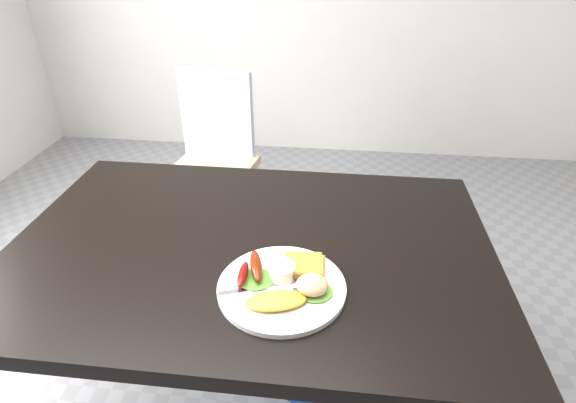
# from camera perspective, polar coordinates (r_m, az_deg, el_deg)

# --- Properties ---
(dining_table) EXTENTS (1.20, 0.80, 0.04)m
(dining_table) POSITION_cam_1_polar(r_m,az_deg,el_deg) (1.15, -4.73, -5.98)
(dining_table) COLOR black
(dining_table) RESTS_ON ground
(dining_chair) EXTENTS (0.42, 0.42, 0.04)m
(dining_chair) POSITION_cam_1_polar(r_m,az_deg,el_deg) (2.15, -9.67, 3.88)
(dining_chair) COLOR tan
(dining_chair) RESTS_ON ground
(person) EXTENTS (0.60, 0.43, 1.57)m
(person) POSITION_cam_1_polar(r_m,az_deg,el_deg) (1.49, 7.38, 5.73)
(person) COLOR navy
(person) RESTS_ON ground
(plate) EXTENTS (0.28, 0.28, 0.01)m
(plate) POSITION_cam_1_polar(r_m,az_deg,el_deg) (0.99, -0.80, -10.85)
(plate) COLOR white
(plate) RESTS_ON dining_table
(lettuce_left) EXTENTS (0.09, 0.08, 0.01)m
(lettuce_left) POSITION_cam_1_polar(r_m,az_deg,el_deg) (1.00, -4.18, -9.77)
(lettuce_left) COLOR #4E8A31
(lettuce_left) RESTS_ON plate
(lettuce_right) EXTENTS (0.10, 0.09, 0.01)m
(lettuce_right) POSITION_cam_1_polar(r_m,az_deg,el_deg) (0.97, 3.56, -11.39)
(lettuce_right) COLOR #46982C
(lettuce_right) RESTS_ON plate
(omelette) EXTENTS (0.14, 0.09, 0.02)m
(omelette) POSITION_cam_1_polar(r_m,az_deg,el_deg) (0.94, -1.53, -12.48)
(omelette) COLOR #F9B037
(omelette) RESTS_ON plate
(sausage_a) EXTENTS (0.02, 0.09, 0.02)m
(sausage_a) POSITION_cam_1_polar(r_m,az_deg,el_deg) (0.99, -5.75, -9.22)
(sausage_a) COLOR #650D09
(sausage_a) RESTS_ON lettuce_left
(sausage_b) EXTENTS (0.05, 0.11, 0.03)m
(sausage_b) POSITION_cam_1_polar(r_m,az_deg,el_deg) (1.01, -4.07, -8.15)
(sausage_b) COLOR #5D250C
(sausage_b) RESTS_ON lettuce_left
(ramekin) EXTENTS (0.08, 0.08, 0.03)m
(ramekin) POSITION_cam_1_polar(r_m,az_deg,el_deg) (0.99, -0.74, -8.88)
(ramekin) COLOR white
(ramekin) RESTS_ON plate
(toast_a) EXTENTS (0.09, 0.09, 0.01)m
(toast_a) POSITION_cam_1_polar(r_m,az_deg,el_deg) (1.03, 1.93, -8.14)
(toast_a) COLOR olive
(toast_a) RESTS_ON plate
(toast_b) EXTENTS (0.07, 0.07, 0.01)m
(toast_b) POSITION_cam_1_polar(r_m,az_deg,el_deg) (1.01, 2.60, -8.26)
(toast_b) COLOR olive
(toast_b) RESTS_ON toast_a
(potato_salad) EXTENTS (0.07, 0.07, 0.04)m
(potato_salad) POSITION_cam_1_polar(r_m,az_deg,el_deg) (0.95, 3.11, -10.51)
(potato_salad) COLOR beige
(potato_salad) RESTS_ON lettuce_right
(fork) EXTENTS (0.16, 0.07, 0.00)m
(fork) POSITION_cam_1_polar(r_m,az_deg,el_deg) (0.98, -4.07, -10.91)
(fork) COLOR #ADAFB7
(fork) RESTS_ON plate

